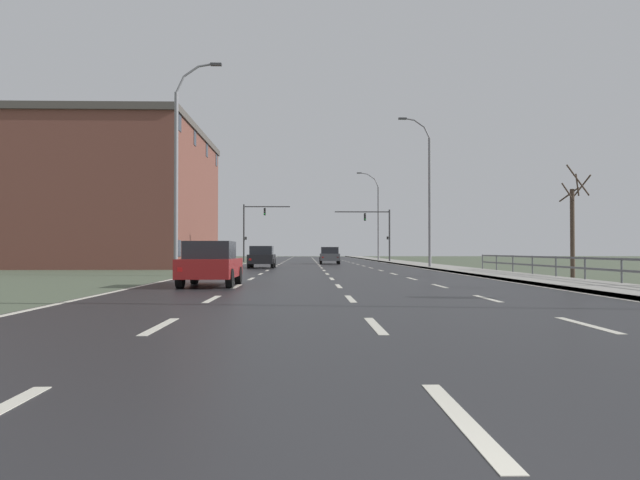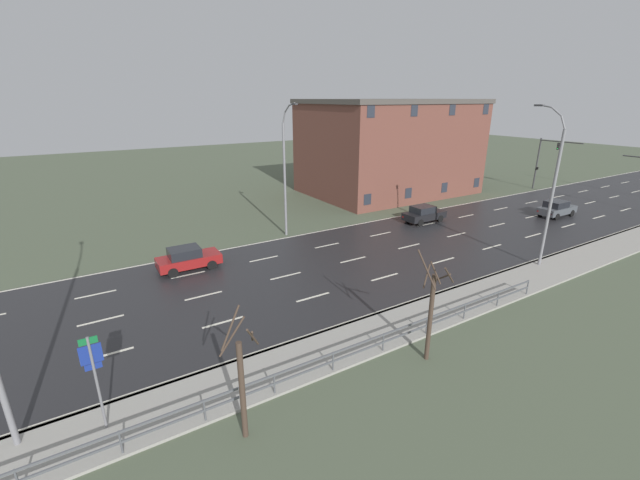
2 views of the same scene
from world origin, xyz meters
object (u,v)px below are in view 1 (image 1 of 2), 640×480
object	(u,v)px
street_lamp_midground	(428,194)
brick_building	(117,198)
car_distant	(262,257)
car_near_right	(330,255)
traffic_signal_right	(378,227)
traffic_signal_left	(252,224)
street_lamp_left_bank	(179,170)
street_lamp_distant	(377,218)
car_near_left	(211,263)

from	to	relation	value
street_lamp_midground	brick_building	distance (m)	24.67
car_distant	brick_building	distance (m)	14.14
car_near_right	brick_building	size ratio (longest dim) A/B	0.21
car_near_right	traffic_signal_right	bearing A→B (deg)	58.27
traffic_signal_right	car_near_right	bearing A→B (deg)	-122.38
street_lamp_midground	traffic_signal_left	world-z (taller)	street_lamp_midground
street_lamp_left_bank	street_lamp_distant	bearing A→B (deg)	70.23
traffic_signal_right	street_lamp_left_bank	bearing A→B (deg)	-112.60
street_lamp_left_bank	car_distant	xyz separation A→B (m)	(3.21, 12.66, -4.44)
street_lamp_midground	traffic_signal_left	size ratio (longest dim) A/B	1.68
street_lamp_midground	car_near_left	size ratio (longest dim) A/B	2.60
traffic_signal_right	car_near_left	size ratio (longest dim) A/B	1.46
brick_building	car_distant	bearing A→B (deg)	-25.33
street_lamp_distant	car_near_right	world-z (taller)	street_lamp_distant
car_near_left	car_near_right	size ratio (longest dim) A/B	1.00
street_lamp_distant	brick_building	size ratio (longest dim) A/B	0.55
car_distant	street_lamp_midground	bearing A→B (deg)	-4.29
traffic_signal_left	car_near_left	size ratio (longest dim) A/B	1.54
car_near_left	car_near_right	bearing A→B (deg)	80.73
car_distant	traffic_signal_left	bearing A→B (deg)	96.54
street_lamp_distant	car_near_left	size ratio (longest dim) A/B	2.60
traffic_signal_left	car_near_left	distance (m)	44.87
street_lamp_midground	car_near_right	xyz separation A→B (m)	(-6.39, 13.33, -4.43)
car_near_right	brick_building	distance (m)	19.25
brick_building	traffic_signal_right	bearing A→B (deg)	34.23
street_lamp_midground	traffic_signal_left	bearing A→B (deg)	121.23
traffic_signal_right	brick_building	bearing A→B (deg)	-145.77
traffic_signal_right	car_near_right	xyz separation A→B (m)	(-5.63, -8.87, -3.02)
car_distant	brick_building	xyz separation A→B (m)	(-12.07, 5.71, 4.65)
traffic_signal_left	brick_building	distance (m)	19.70
street_lamp_midground	car_distant	size ratio (longest dim) A/B	2.59
traffic_signal_left	car_distant	xyz separation A→B (m)	(2.75, -23.02, -3.35)
street_lamp_midground	street_lamp_left_bank	bearing A→B (deg)	-141.60
street_lamp_left_bank	traffic_signal_left	world-z (taller)	street_lamp_left_bank
traffic_signal_left	car_near_right	distance (m)	13.67
street_lamp_distant	brick_building	world-z (taller)	brick_building
traffic_signal_right	traffic_signal_left	bearing A→B (deg)	173.16
street_lamp_distant	car_distant	size ratio (longest dim) A/B	2.60
car_distant	car_near_right	xyz separation A→B (m)	(5.33, 12.51, 0.00)
street_lamp_distant	car_near_left	world-z (taller)	street_lamp_distant
car_near_left	traffic_signal_right	bearing A→B (deg)	75.38
street_lamp_left_bank	car_near_right	size ratio (longest dim) A/B	2.59
street_lamp_left_bank	car_near_left	xyz separation A→B (m)	(3.02, -9.00, -4.44)
traffic_signal_left	car_distant	size ratio (longest dim) A/B	1.54
street_lamp_distant	brick_building	bearing A→B (deg)	-135.86
street_lamp_midground	street_lamp_left_bank	size ratio (longest dim) A/B	1.00
traffic_signal_left	car_near_left	world-z (taller)	traffic_signal_left
car_distant	car_near_right	world-z (taller)	same
traffic_signal_left	street_lamp_midground	bearing A→B (deg)	-58.77
street_lamp_left_bank	traffic_signal_left	size ratio (longest dim) A/B	1.69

